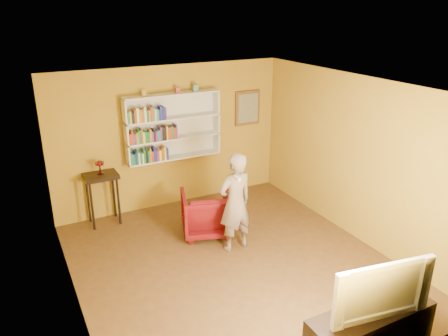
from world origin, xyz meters
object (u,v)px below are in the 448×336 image
Objects in this scene: ruby_lustre at (99,165)px; television at (376,286)px; bookshelf at (172,126)px; armchair at (207,213)px; person at (235,203)px; console_table at (101,183)px; tv_cabinet at (369,331)px.

ruby_lustre is 0.21× the size of television.
bookshelf is 2.16× the size of armchair.
bookshelf is 1.81m from armchair.
television reaches higher than ruby_lustre.
ruby_lustre is 0.30× the size of armchair.
console_table is at bearing -54.71° from person.
bookshelf is at bearing 105.52° from television.
ruby_lustre is at bearing -20.79° from armchair.
tv_cabinet is 1.30× the size of television.
console_table is at bearing -56.31° from ruby_lustre.
person is at bearing 104.84° from television.
bookshelf is 1.17× the size of tv_cabinet.
armchair is 0.54× the size of tv_cabinet.
bookshelf is at bearing 6.45° from ruby_lustre.
armchair is (0.06, -1.33, -1.21)m from bookshelf.
tv_cabinet is (0.46, -3.33, -0.11)m from armchair.
television is (0.53, -4.66, -0.70)m from bookshelf.
person reaches higher than console_table.
console_table is 0.80× the size of television.
person is (0.26, -2.00, -0.78)m from bookshelf.
television reaches higher than tv_cabinet.
tv_cabinet is at bearing 0.00° from television.
tv_cabinet is at bearing 88.78° from person.
bookshelf is 2.16m from person.
television is at bearing -66.69° from console_table.
ruby_lustre is at bearing 122.37° from television.
armchair is 0.51× the size of person.
ruby_lustre is (-1.41, -0.16, -0.47)m from bookshelf.
console_table is 0.34m from ruby_lustre.
person is at bearing 95.78° from tv_cabinet.
person reaches higher than armchair.
console_table is 4.90m from television.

